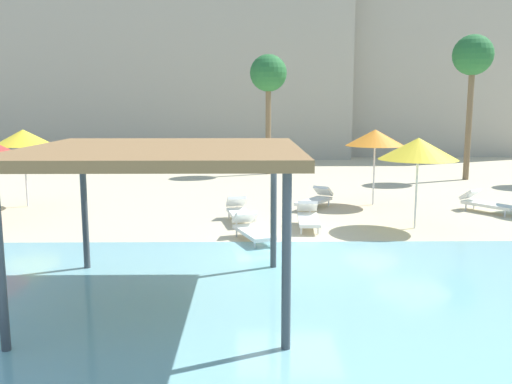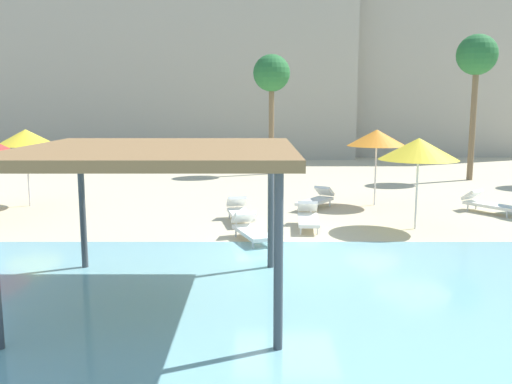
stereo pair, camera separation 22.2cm
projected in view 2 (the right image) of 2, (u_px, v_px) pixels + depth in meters
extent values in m
plane|color=beige|center=(287.00, 259.00, 13.12)|extent=(80.00, 80.00, 0.00)
cube|color=#7AB7C1|center=(307.00, 359.00, 7.93)|extent=(44.00, 13.50, 0.04)
cylinder|color=#42474C|center=(83.00, 209.00, 12.14)|extent=(0.14, 0.14, 2.73)
cylinder|color=#42474C|center=(272.00, 209.00, 12.13)|extent=(0.14, 0.14, 2.73)
cylinder|color=#42474C|center=(279.00, 263.00, 8.02)|extent=(0.14, 0.14, 2.73)
cube|color=olive|center=(159.00, 152.00, 9.85)|extent=(4.87, 4.87, 0.18)
cylinder|color=silver|center=(376.00, 176.00, 19.91)|extent=(0.06, 0.06, 2.17)
cone|color=orange|center=(378.00, 138.00, 19.69)|extent=(2.13, 2.13, 0.59)
cylinder|color=silver|center=(29.00, 176.00, 19.77)|extent=(0.06, 0.06, 2.19)
cone|color=yellow|center=(27.00, 137.00, 19.55)|extent=(2.09, 2.09, 0.57)
cylinder|color=silver|center=(417.00, 195.00, 16.12)|extent=(0.06, 0.06, 2.05)
cone|color=yellow|center=(420.00, 149.00, 15.90)|extent=(2.30, 2.30, 0.63)
cylinder|color=white|center=(508.00, 215.00, 17.82)|extent=(0.05, 0.05, 0.22)
cylinder|color=white|center=(477.00, 206.00, 19.26)|extent=(0.05, 0.05, 0.22)
cylinder|color=white|center=(469.00, 208.00, 18.99)|extent=(0.05, 0.05, 0.22)
cube|color=white|center=(492.00, 206.00, 18.52)|extent=(1.52, 1.82, 0.10)
cube|color=white|center=(473.00, 195.00, 19.08)|extent=(0.78, 0.76, 0.40)
cylinder|color=white|center=(319.00, 231.00, 15.52)|extent=(0.05, 0.05, 0.22)
cylinder|color=white|center=(302.00, 231.00, 15.55)|extent=(0.05, 0.05, 0.22)
cylinder|color=white|center=(316.00, 220.00, 16.94)|extent=(0.05, 0.05, 0.22)
cylinder|color=white|center=(300.00, 220.00, 16.97)|extent=(0.05, 0.05, 0.22)
cube|color=white|center=(309.00, 220.00, 16.22)|extent=(0.70, 1.83, 0.10)
cube|color=white|center=(308.00, 206.00, 16.90)|extent=(0.63, 0.54, 0.40)
cylinder|color=white|center=(272.00, 244.00, 14.09)|extent=(0.05, 0.05, 0.22)
cylinder|color=white|center=(254.00, 245.00, 13.93)|extent=(0.05, 0.05, 0.22)
cylinder|color=white|center=(253.00, 232.00, 15.43)|extent=(0.05, 0.05, 0.22)
cylinder|color=white|center=(237.00, 233.00, 15.27)|extent=(0.05, 0.05, 0.22)
cube|color=white|center=(253.00, 232.00, 14.66)|extent=(1.17, 1.90, 0.10)
cube|color=white|center=(245.00, 217.00, 15.30)|extent=(0.74, 0.68, 0.40)
cylinder|color=white|center=(312.00, 210.00, 18.61)|extent=(0.05, 0.05, 0.22)
cylinder|color=white|center=(299.00, 208.00, 18.88)|extent=(0.05, 0.05, 0.22)
cylinder|color=white|center=(331.00, 204.00, 19.79)|extent=(0.05, 0.05, 0.22)
cylinder|color=white|center=(319.00, 202.00, 20.06)|extent=(0.05, 0.05, 0.22)
cube|color=white|center=(316.00, 201.00, 19.31)|extent=(1.50, 1.83, 0.10)
cube|color=white|center=(325.00, 191.00, 19.87)|extent=(0.78, 0.76, 0.40)
cylinder|color=white|center=(253.00, 224.00, 16.44)|extent=(0.05, 0.05, 0.22)
cylinder|color=white|center=(237.00, 225.00, 16.35)|extent=(0.05, 0.05, 0.22)
cylinder|color=white|center=(245.00, 214.00, 17.83)|extent=(0.05, 0.05, 0.22)
cylinder|color=white|center=(230.00, 215.00, 17.74)|extent=(0.05, 0.05, 0.22)
cube|color=white|center=(241.00, 214.00, 17.06)|extent=(0.93, 1.88, 0.10)
cube|color=white|center=(237.00, 201.00, 17.74)|extent=(0.69, 0.61, 0.40)
cylinder|color=brown|center=(474.00, 122.00, 26.26)|extent=(0.28, 0.28, 5.59)
sphere|color=#286B33|center=(478.00, 55.00, 25.76)|extent=(1.90, 1.90, 1.90)
cylinder|color=brown|center=(272.00, 127.00, 28.64)|extent=(0.28, 0.28, 4.87)
sphere|color=#286B33|center=(273.00, 73.00, 28.20)|extent=(1.90, 1.90, 1.90)
cube|color=#B2A893|center=(183.00, 3.00, 39.45)|extent=(23.73, 10.11, 21.57)
cube|color=#B2A893|center=(416.00, 42.00, 41.46)|extent=(18.40, 9.99, 16.56)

